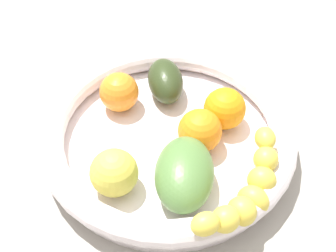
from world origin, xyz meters
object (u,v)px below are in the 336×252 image
orange_front (119,92)px  mango_green (184,174)px  fruit_bowl (168,136)px  banana_draped_left (248,191)px  avocado_dark (165,81)px  apple_yellow (114,173)px  orange_mid_left (200,131)px  orange_mid_right (225,109)px

orange_front → mango_green: 18.47cm
fruit_bowl → mango_green: size_ratio=3.11×
fruit_bowl → mango_green: (-5.13, 7.25, 2.16)cm
banana_draped_left → avocado_dark: 24.26cm
fruit_bowl → apple_yellow: size_ratio=5.74×
banana_draped_left → avocado_dark: (17.73, -16.54, -0.80)cm
orange_mid_left → apple_yellow: (8.12, 11.22, 0.07)cm
orange_front → avocado_dark: 7.73cm
orange_mid_left → mango_green: size_ratio=0.53×
avocado_dark → apple_yellow: bearing=91.5°
fruit_bowl → mango_green: bearing=125.3°
banana_draped_left → orange_mid_right: (7.08, -13.53, -0.38)cm
apple_yellow → fruit_bowl: bearing=-108.2°
avocado_dark → apple_yellow: apple_yellow is taller
apple_yellow → orange_mid_right: bearing=-121.1°
avocado_dark → apple_yellow: 19.82cm
banana_draped_left → orange_mid_left: 12.08cm
orange_mid_left → apple_yellow: 13.85cm
orange_mid_right → mango_green: orange_mid_right is taller
banana_draped_left → fruit_bowl: bearing=-28.1°
fruit_bowl → avocado_dark: (4.02, -9.21, 1.84)cm
mango_green → fruit_bowl: bearing=-54.7°
avocado_dark → mango_green: size_ratio=0.75×
orange_mid_right → avocado_dark: 11.08cm
mango_green → orange_mid_left: bearing=-86.4°
apple_yellow → banana_draped_left: bearing=-169.2°
avocado_dark → mango_green: bearing=119.1°
banana_draped_left → mango_green: banana_draped_left is taller
orange_front → orange_mid_left: orange_mid_left is taller
orange_mid_left → apple_yellow: size_ratio=0.98×
orange_mid_left → orange_mid_right: 5.93cm
fruit_bowl → orange_front: (9.61, -3.89, 2.16)cm
banana_draped_left → orange_mid_left: size_ratio=3.13×
orange_mid_right → mango_green: 13.54cm
banana_draped_left → mango_green: 8.60cm
banana_draped_left → mango_green: bearing=-0.5°
fruit_bowl → orange_mid_right: size_ratio=5.90×
orange_front → orange_mid_right: size_ratio=0.97×
orange_mid_left → avocado_dark: bearing=-44.8°
orange_mid_right → avocado_dark: orange_mid_right is taller
banana_draped_left → orange_front: (23.32, -11.21, -0.48)cm
fruit_bowl → banana_draped_left: 15.77cm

